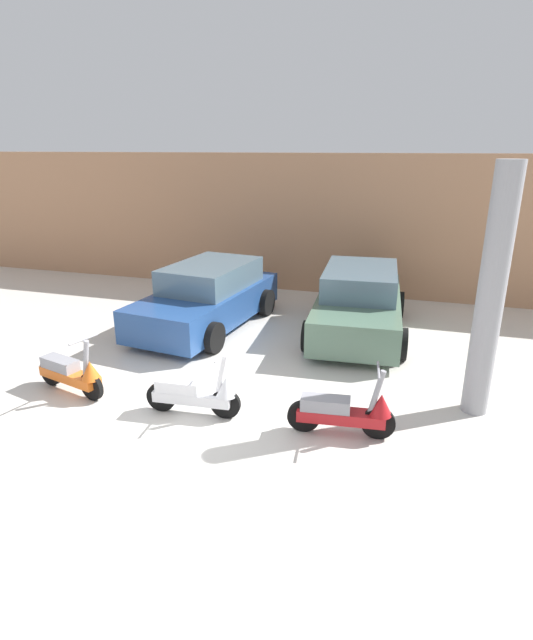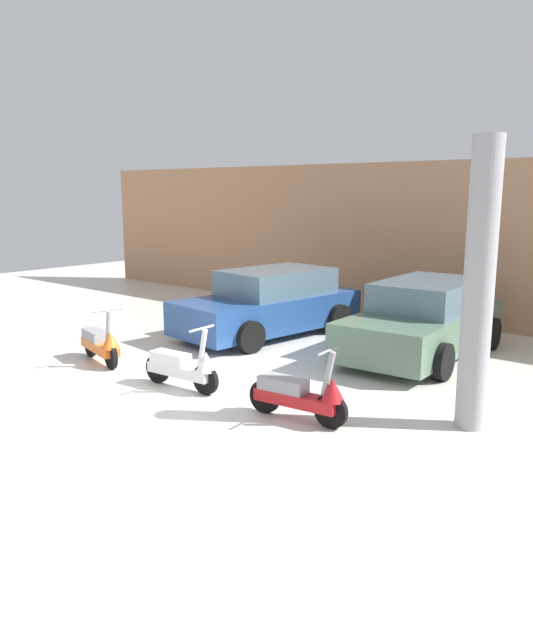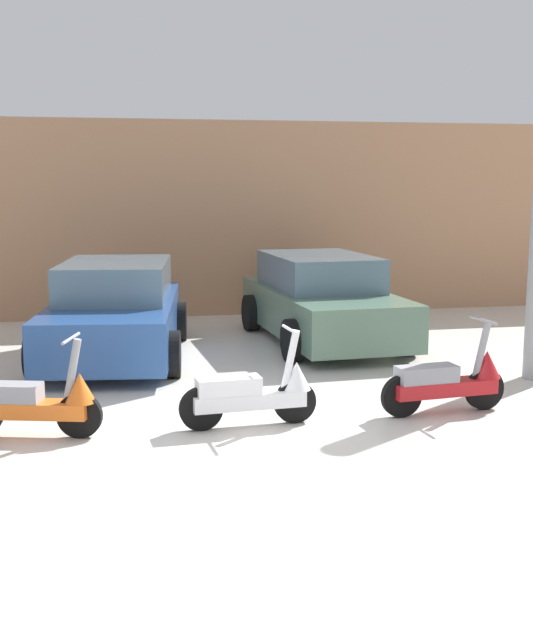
{
  "view_description": "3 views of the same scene",
  "coord_description": "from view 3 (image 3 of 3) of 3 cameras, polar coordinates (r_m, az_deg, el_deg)",
  "views": [
    {
      "loc": [
        2.77,
        -4.94,
        3.5
      ],
      "look_at": [
        0.65,
        2.13,
        0.92
      ],
      "focal_mm": 28.0,
      "sensor_mm": 36.0,
      "label": 1
    },
    {
      "loc": [
        6.45,
        -5.08,
        2.75
      ],
      "look_at": [
        0.47,
        1.99,
        0.83
      ],
      "focal_mm": 35.0,
      "sensor_mm": 36.0,
      "label": 2
    },
    {
      "loc": [
        -1.2,
        -6.71,
        2.32
      ],
      "look_at": [
        0.54,
        2.24,
        0.74
      ],
      "focal_mm": 45.0,
      "sensor_mm": 36.0,
      "label": 3
    }
  ],
  "objects": [
    {
      "name": "ground_plane",
      "position": [
        7.2,
        -0.86,
        -9.0
      ],
      "size": [
        28.0,
        28.0,
        0.0
      ],
      "primitive_type": "plane",
      "color": "silver"
    },
    {
      "name": "scooter_front_left",
      "position": [
        7.67,
        -16.11,
        -5.59
      ],
      "size": [
        1.33,
        0.61,
        0.94
      ],
      "rotation": [
        0.0,
        0.0,
        -0.26
      ],
      "color": "black",
      "rests_on": "ground_plane"
    },
    {
      "name": "scooter_front_right",
      "position": [
        7.7,
        -0.85,
        -5.16
      ],
      "size": [
        1.35,
        0.48,
        0.94
      ],
      "rotation": [
        0.0,
        0.0,
        0.08
      ],
      "color": "black",
      "rests_on": "ground_plane"
    },
    {
      "name": "scooter_front_center",
      "position": [
        8.34,
        12.87,
        -4.2
      ],
      "size": [
        1.37,
        0.49,
        0.95
      ],
      "rotation": [
        0.0,
        0.0,
        0.11
      ],
      "color": "black",
      "rests_on": "ground_plane"
    },
    {
      "name": "car_rear_center",
      "position": [
        11.76,
        3.98,
        1.39
      ],
      "size": [
        1.98,
        3.81,
        1.26
      ],
      "rotation": [
        0.0,
        0.0,
        -1.51
      ],
      "color": "#51705B",
      "rests_on": "ground_plane"
    },
    {
      "name": "wall_back",
      "position": [
        13.95,
        -6.13,
        7.12
      ],
      "size": [
        19.6,
        0.12,
        3.36
      ],
      "primitive_type": "cube",
      "color": "tan",
      "rests_on": "ground_plane"
    },
    {
      "name": "car_rear_left",
      "position": [
        10.87,
        -10.7,
        0.55
      ],
      "size": [
        2.15,
        3.9,
        1.27
      ],
      "rotation": [
        0.0,
        0.0,
        -1.7
      ],
      "color": "navy",
      "rests_on": "ground_plane"
    }
  ]
}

